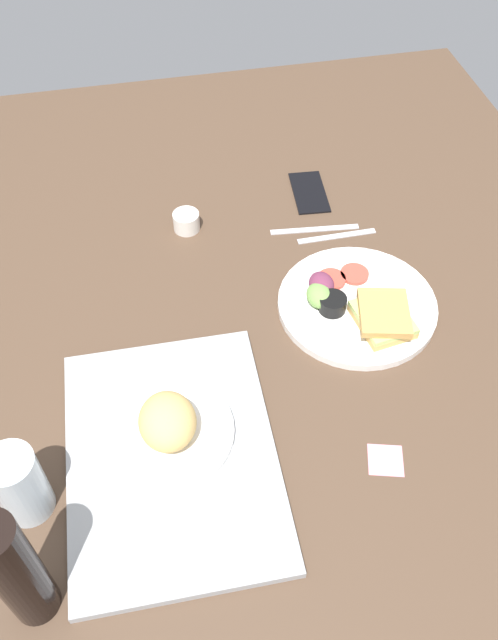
{
  "coord_description": "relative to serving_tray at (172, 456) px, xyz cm",
  "views": [
    {
      "loc": [
        -74.37,
        18.85,
        95.87
      ],
      "look_at": [
        2.0,
        3.0,
        4.0
      ],
      "focal_mm": 37.38,
      "sensor_mm": 36.0,
      "label": 1
    }
  ],
  "objects": [
    {
      "name": "soda_bottle",
      "position": [
        -18.45,
        21.13,
        11.09
      ],
      "size": [
        6.4,
        6.4,
        23.78
      ],
      "primitive_type": "cylinder",
      "color": "black",
      "rests_on": "ground_plane"
    },
    {
      "name": "bread_plate_near",
      "position": [
        3.14,
        -0.1,
        3.72
      ],
      "size": [
        21.43,
        21.43,
        8.58
      ],
      "color": "white",
      "rests_on": "serving_tray"
    },
    {
      "name": "espresso_cup",
      "position": [
        53.92,
        -10.24,
        1.2
      ],
      "size": [
        5.6,
        5.6,
        4.0
      ],
      "primitive_type": "cylinder",
      "color": "silver",
      "rests_on": "ground_plane"
    },
    {
      "name": "knife",
      "position": [
        47.92,
        -36.89,
        -0.55
      ],
      "size": [
        3.3,
        19.04,
        0.5
      ],
      "primitive_type": "cube",
      "rotation": [
        0.0,
        0.0,
        1.47
      ],
      "color": "#B7B7BC",
      "rests_on": "ground_plane"
    },
    {
      "name": "drinking_glass",
      "position": [
        -3.55,
        22.2,
        5.95
      ],
      "size": [
        7.56,
        7.56,
        13.49
      ],
      "primitive_type": "cylinder",
      "color": "silver",
      "rests_on": "ground_plane"
    },
    {
      "name": "sticky_note",
      "position": [
        -7.34,
        -33.46,
        -0.74
      ],
      "size": [
        6.9,
        6.9,
        0.12
      ],
      "primitive_type": "cube",
      "rotation": [
        0.0,
        0.0,
        -0.27
      ],
      "color": "pink",
      "rests_on": "ground_plane"
    },
    {
      "name": "plate_with_salad",
      "position": [
        24.27,
        -38.49,
        0.84
      ],
      "size": [
        30.31,
        30.31,
        5.4
      ],
      "color": "white",
      "rests_on": "ground_plane"
    },
    {
      "name": "fork",
      "position": [
        44.92,
        -40.89,
        -0.55
      ],
      "size": [
        1.49,
        17.01,
        0.5
      ],
      "primitive_type": "cube",
      "rotation": [
        0.0,
        0.0,
        1.58
      ],
      "color": "#B7B7BC",
      "rests_on": "ground_plane"
    },
    {
      "name": "ground_plane",
      "position": [
        20.69,
        -20.32,
        -2.3
      ],
      "size": [
        190.0,
        150.0,
        3.0
      ],
      "primitive_type": "cube",
      "color": "#4C3828"
    },
    {
      "name": "cell_phone",
      "position": [
        60.1,
        -38.95,
        -0.4
      ],
      "size": [
        14.92,
        8.32,
        0.8
      ],
      "primitive_type": "cube",
      "rotation": [
        0.0,
        0.0,
        -0.08
      ],
      "color": "black",
      "rests_on": "ground_plane"
    },
    {
      "name": "serving_tray",
      "position": [
        0.0,
        0.0,
        0.0
      ],
      "size": [
        45.51,
        33.69,
        1.6
      ],
      "primitive_type": "cube",
      "rotation": [
        0.0,
        0.0,
        -0.02
      ],
      "color": "#9EA0A3",
      "rests_on": "ground_plane"
    }
  ]
}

